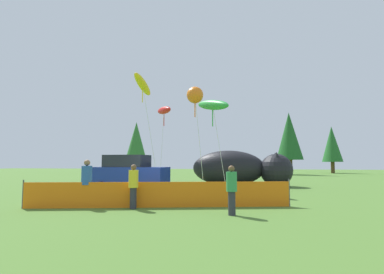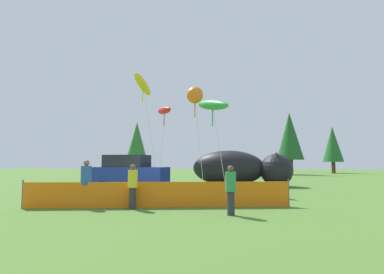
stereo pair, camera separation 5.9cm
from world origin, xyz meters
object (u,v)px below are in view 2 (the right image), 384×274
Objects in this scene: parked_car at (130,174)px; spectator_in_black_shirt at (86,181)px; inflatable_cat at (239,169)px; kite_red_lizard at (164,111)px; kite_yellow_hero at (143,85)px; kite_green_fish at (212,105)px; folding_chair at (231,191)px; spectator_in_green_shirt at (231,188)px; spectator_in_red_shirt at (133,184)px; kite_orange_flower at (195,95)px.

parked_car is 5.98m from spectator_in_black_shirt.
inflatable_cat reaches higher than parked_car.
kite_red_lizard is 3.82m from kite_yellow_hero.
parked_car is at bearing -165.11° from kite_green_fish.
folding_chair is at bearing -75.58° from kite_green_fish.
kite_yellow_hero is at bearing 123.58° from spectator_in_green_shirt.
kite_red_lizard is at bearing 134.60° from folding_chair.
folding_chair is at bearing -61.58° from kite_red_lizard.
spectator_in_red_shirt is 0.20× the size of kite_yellow_hero.
inflatable_cat is 12.70m from spectator_in_black_shirt.
kite_yellow_hero is at bearing 108.41° from spectator_in_red_shirt.
kite_yellow_hero is (-3.19, 9.57, 6.35)m from spectator_in_red_shirt.
folding_chair is 13.85m from kite_red_lizard.
inflatable_cat is 1.18× the size of kite_orange_flower.
kite_yellow_hero reaches higher than folding_chair.
kite_red_lizard reaches higher than spectator_in_black_shirt.
kite_orange_flower is at bearing -139.40° from kite_green_fish.
spectator_in_red_shirt is (2.56, -5.91, -0.15)m from parked_car.
parked_car is 2.69× the size of spectator_in_red_shirt.
folding_chair is 0.14× the size of kite_red_lizard.
spectator_in_black_shirt is (-1.86, -0.03, 0.10)m from spectator_in_red_shirt.
kite_orange_flower is (-0.93, -0.80, 0.46)m from kite_green_fish.
spectator_in_black_shirt is 0.31× the size of kite_green_fish.
kite_yellow_hero reaches higher than kite_red_lizard.
spectator_in_red_shirt is 14.31m from kite_red_lizard.
spectator_in_red_shirt is 1.86m from spectator_in_black_shirt.
spectator_in_green_shirt is (0.15, -2.60, 0.35)m from folding_chair.
kite_red_lizard reaches higher than kite_green_fish.
spectator_in_black_shirt is (-5.33, -1.95, 0.46)m from folding_chair.
kite_red_lizard is (-2.60, 13.12, 5.08)m from spectator_in_red_shirt.
kite_yellow_hero reaches higher than spectator_in_green_shirt.
inflatable_cat reaches higher than folding_chair.
spectator_in_red_shirt reaches higher than spectator_in_green_shirt.
spectator_in_green_shirt is at bearing -56.42° from kite_yellow_hero.
kite_yellow_hero is 1.32× the size of kite_orange_flower.
inflatable_cat reaches higher than spectator_in_black_shirt.
kite_green_fish is (3.98, 7.18, 4.14)m from spectator_in_black_shirt.
spectator_in_red_shirt is 0.90× the size of spectator_in_black_shirt.
inflatable_cat reaches higher than spectator_in_green_shirt.
spectator_in_black_shirt reaches higher than folding_chair.
parked_car is 0.72× the size of kite_orange_flower.
kite_green_fish reaches higher than spectator_in_red_shirt.
kite_red_lizard reaches higher than folding_chair.
spectator_in_red_shirt is at bearing -63.49° from parked_car.
kite_green_fish is 1.31m from kite_orange_flower.
kite_orange_flower reaches higher than folding_chair.
inflatable_cat is 7.96m from kite_red_lizard.
folding_chair is 3.98m from spectator_in_red_shirt.
kite_yellow_hero is (-0.59, -3.55, 1.27)m from kite_red_lizard.
kite_orange_flower is at bearing 109.05° from spectator_in_green_shirt.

